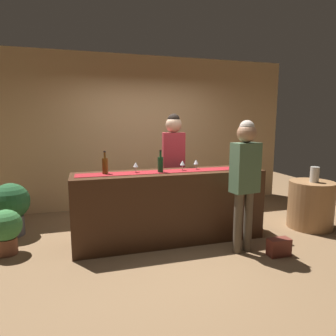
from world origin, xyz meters
TOP-DOWN VIEW (x-y plane):
  - ground_plane at (0.00, 0.00)m, footprint 10.00×10.00m
  - back_wall at (0.00, 1.90)m, footprint 6.00×0.12m
  - bar_counter at (0.00, 0.00)m, footprint 2.62×0.60m
  - counter_runner_cloth at (0.00, 0.00)m, footprint 2.49×0.28m
  - wine_bottle_green at (-0.14, -0.04)m, footprint 0.07×0.07m
  - wine_bottle_amber at (-0.86, 0.04)m, footprint 0.07×0.07m
  - wine_glass_near_customer at (0.41, 0.06)m, footprint 0.07×0.07m
  - wine_glass_mid_counter at (-0.46, 0.03)m, footprint 0.07×0.07m
  - wine_glass_far_end at (0.19, 0.02)m, footprint 0.07×0.07m
  - bartender at (0.23, 0.58)m, footprint 0.37×0.25m
  - customer_sipping at (0.80, -0.61)m, footprint 0.36×0.25m
  - round_side_table at (2.29, -0.12)m, footprint 0.68×0.68m
  - vase_on_side_table at (2.27, -0.17)m, footprint 0.13×0.13m
  - potted_plant_tall at (-2.18, 0.82)m, footprint 0.53×0.53m
  - potted_plant_small at (-2.10, 0.14)m, footprint 0.39×0.39m
  - handbag at (1.17, -0.85)m, footprint 0.28×0.14m

SIDE VIEW (x-z plane):
  - ground_plane at x=0.00m, z-range 0.00..0.00m
  - handbag at x=1.17m, z-range 0.00..0.22m
  - potted_plant_small at x=-2.10m, z-range 0.05..0.62m
  - round_side_table at x=2.29m, z-range 0.00..0.74m
  - potted_plant_tall at x=-2.18m, z-range 0.06..0.84m
  - bar_counter at x=0.00m, z-range 0.00..0.99m
  - vase_on_side_table at x=2.27m, z-range 0.74..0.98m
  - counter_runner_cloth at x=0.00m, z-range 0.99..0.99m
  - customer_sipping at x=0.80m, z-range 0.20..1.88m
  - wine_glass_near_customer at x=0.41m, z-range 1.02..1.16m
  - wine_glass_mid_counter at x=-0.46m, z-range 1.02..1.16m
  - wine_glass_far_end at x=0.19m, z-range 1.02..1.16m
  - wine_bottle_green at x=-0.14m, z-range 0.95..1.25m
  - wine_bottle_amber at x=-0.86m, z-range 0.95..1.25m
  - bartender at x=0.23m, z-range 0.23..2.01m
  - back_wall at x=0.00m, z-range 0.00..2.90m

